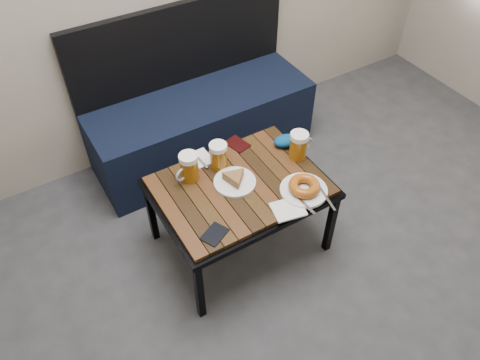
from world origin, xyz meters
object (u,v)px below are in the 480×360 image
cafe_table (240,190)px  beer_mug_right (299,145)px  knit_pouch (286,141)px  beer_mug_left (189,167)px  plate_bagel (304,188)px  plate_pie (235,180)px  passport_navy (215,234)px  passport_burgundy (238,144)px  beer_mug_centre (219,155)px  bench (200,119)px

cafe_table → beer_mug_right: bearing=3.0°
cafe_table → knit_pouch: (0.36, 0.12, 0.07)m
cafe_table → beer_mug_left: 0.28m
plate_bagel → beer_mug_right: bearing=60.6°
plate_pie → knit_pouch: same height
passport_navy → cafe_table: bearing=103.2°
beer_mug_right → plate_bagel: bearing=-121.0°
passport_burgundy → plate_bagel: bearing=-92.4°
beer_mug_centre → beer_mug_right: 0.41m
cafe_table → plate_pie: 0.07m
cafe_table → beer_mug_left: beer_mug_left is taller
passport_burgundy → knit_pouch: 0.26m
plate_bagel → beer_mug_centre: bearing=125.4°
passport_burgundy → plate_pie: bearing=-137.7°
plate_bagel → passport_burgundy: 0.47m
plate_bagel → passport_navy: plate_bagel is taller
beer_mug_right → beer_mug_centre: bearing=157.5°
passport_navy → passport_burgundy: size_ratio=0.96×
plate_bagel → passport_burgundy: plate_bagel is taller
bench → cafe_table: size_ratio=1.67×
beer_mug_left → passport_navy: (-0.07, -0.37, -0.07)m
passport_navy → passport_burgundy: 0.62m
cafe_table → beer_mug_right: (0.36, 0.02, 0.12)m
beer_mug_centre → passport_navy: size_ratio=1.23×
bench → cafe_table: bearing=-102.6°
cafe_table → plate_pie: (-0.02, 0.02, 0.07)m
cafe_table → passport_burgundy: 0.30m
beer_mug_centre → knit_pouch: 0.39m
bench → passport_burgundy: 0.57m
bench → plate_bagel: bench is taller
beer_mug_left → passport_burgundy: beer_mug_left is taller
passport_burgundy → knit_pouch: bearing=-46.0°
knit_pouch → bench: bearing=105.4°
passport_navy → beer_mug_left: bearing=144.2°
knit_pouch → passport_burgundy: bearing=148.3°
passport_navy → plate_bagel: bearing=65.0°
beer_mug_centre → passport_navy: bearing=-154.8°
bench → beer_mug_centre: 0.71m
beer_mug_right → knit_pouch: beer_mug_right is taller
beer_mug_centre → beer_mug_right: size_ratio=0.95×
beer_mug_left → plate_pie: (0.17, -0.14, -0.05)m
plate_pie → passport_navy: bearing=-136.3°
beer_mug_right → plate_pie: bearing=178.4°
bench → knit_pouch: 0.73m
beer_mug_right → passport_navy: beer_mug_right is taller
beer_mug_left → beer_mug_right: same height
beer_mug_right → passport_burgundy: bearing=131.1°
cafe_table → passport_burgundy: size_ratio=6.83×
plate_bagel → knit_pouch: 0.35m
cafe_table → passport_burgundy: (0.14, 0.26, 0.05)m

